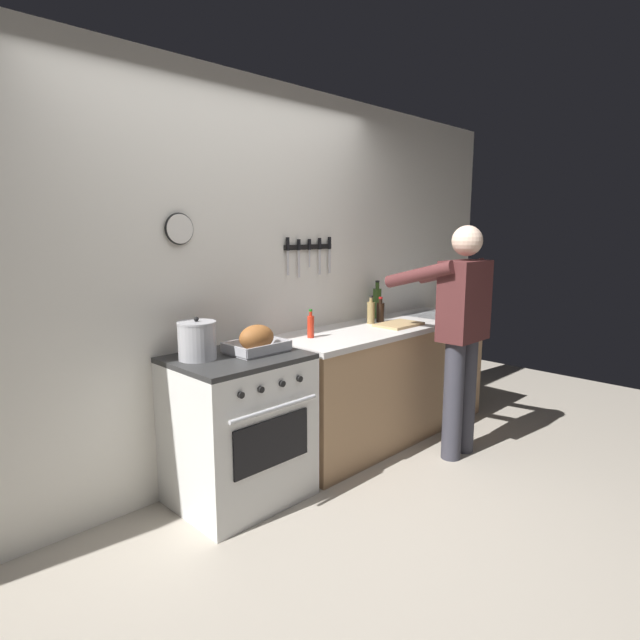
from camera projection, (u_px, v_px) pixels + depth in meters
name	position (u px, v px, depth m)	size (l,w,h in m)	color
ground_plane	(391.00, 550.00, 2.68)	(8.00, 8.00, 0.00)	#A89E8E
wall_back	(229.00, 281.00, 3.39)	(6.00, 0.13, 2.60)	white
counter_block	(385.00, 379.00, 4.14)	(2.03, 0.65, 0.90)	tan
stove	(239.00, 428.00, 3.14)	(0.76, 0.67, 0.90)	white
person_cook	(460.00, 327.00, 3.68)	(0.51, 0.63, 1.66)	#383842
roasting_pan	(257.00, 340.00, 3.13)	(0.35, 0.26, 0.17)	#B7B7BC
stock_pot	(197.00, 340.00, 2.96)	(0.22, 0.22, 0.25)	#B7B7BC
cutting_board	(399.00, 324.00, 4.00)	(0.36, 0.24, 0.02)	tan
bottle_vinegar	(371.00, 312.00, 4.08)	(0.06, 0.06, 0.22)	#997F4C
bottle_soy_sauce	(380.00, 312.00, 4.14)	(0.06, 0.06, 0.20)	black
bottle_hot_sauce	(311.00, 326.00, 3.55)	(0.05, 0.05, 0.20)	red
bottle_olive_oil	(377.00, 302.00, 4.33)	(0.07, 0.07, 0.31)	#385623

